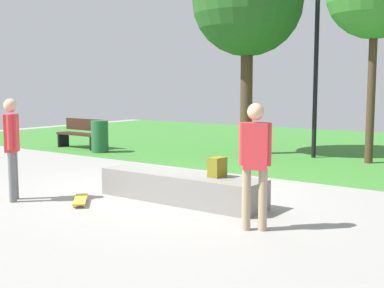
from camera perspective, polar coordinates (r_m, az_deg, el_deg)
ground_plane at (r=9.68m, az=-2.09°, el=-5.00°), size 28.00×28.00×0.00m
grass_lawn at (r=16.66m, az=15.19°, el=-0.32°), size 26.60×11.96×0.01m
concrete_ledge at (r=8.58m, az=-1.29°, el=-4.89°), size 3.00×0.75×0.47m
backpack_on_ledge at (r=8.20m, az=2.87°, el=-2.61°), size 0.22×0.29×0.32m
skater_performing_trick at (r=6.79m, az=7.11°, el=-1.42°), size 0.39×0.33×1.72m
skater_watching at (r=9.02m, az=-19.61°, el=0.29°), size 0.37×0.37×1.73m
skateboard_by_ledge at (r=8.65m, az=-12.45°, el=-6.12°), size 0.70×0.71×0.08m
skateboard_spare at (r=11.32m, az=-8.99°, el=-3.04°), size 0.70×0.71×0.08m
park_bench_far_right at (r=16.13m, az=-12.44°, el=1.24°), size 1.60×0.48×0.91m
tree_tall_oak at (r=14.58m, az=6.27°, el=15.69°), size 3.08×3.08×5.83m
lamp_post at (r=13.99m, az=13.81°, el=9.74°), size 0.28×0.28×4.59m
trash_bin at (r=15.01m, az=-10.34°, el=0.83°), size 0.50×0.50×0.93m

